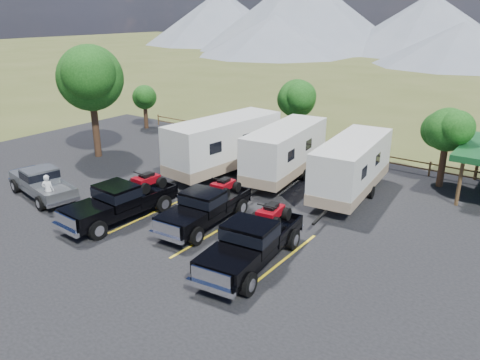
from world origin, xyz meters
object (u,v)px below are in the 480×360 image
Objects in this scene: rig_left at (121,200)px; trailer_right at (352,167)px; pickup_silver at (42,183)px; person_b at (54,183)px; trailer_left at (224,145)px; tree_big_nw at (90,78)px; rig_right at (253,241)px; person_a at (48,190)px; rig_center at (206,206)px; trailer_center at (285,152)px.

rig_left is 0.68× the size of trailer_right.
rig_left reaches higher than pickup_silver.
person_b is (0.46, 0.44, -0.06)m from pickup_silver.
rig_left is 0.62× the size of trailer_left.
rig_right is at bearing -18.84° from tree_big_nw.
rig_right is at bearing 154.13° from person_a.
tree_big_nw reaches higher than rig_left.
trailer_left is (-3.95, 6.57, 0.90)m from rig_center.
pickup_silver is 0.64m from person_b.
tree_big_nw is 0.76× the size of trailer_left.
pickup_silver is at bearing -60.00° from tree_big_nw.
rig_left is 1.10× the size of pickup_silver.
person_b is at bearing -114.24° from trailer_left.
person_a is 1.08× the size of person_b.
rig_center is 4.37m from rig_right.
rig_center is 7.99m from trailer_center.
trailer_right is (4.22, 7.57, 0.75)m from rig_center.
rig_right is 1.13× the size of pickup_silver.
trailer_center is (13.34, 3.73, -3.84)m from tree_big_nw.
pickup_silver is 1.43m from person_a.
rig_left is 1.05× the size of rig_center.
trailer_center is 14.19m from pickup_silver.
rig_left is at bearing -82.61° from trailer_left.
trailer_left is 1.08× the size of trailer_center.
tree_big_nw is 4.82× the size of person_b.
trailer_left is (-7.94, 8.35, 0.83)m from rig_right.
tree_big_nw is at bearing -159.99° from trailer_left.
rig_right is 0.70× the size of trailer_right.
trailer_right is (4.49, -0.38, -0.01)m from trailer_center.
trailer_center reaches higher than person_b.
pickup_silver is at bearing -173.76° from person_b.
trailer_center is at bearing 87.67° from rig_center.
trailer_right is 1.62× the size of pickup_silver.
trailer_center is (-4.26, 9.73, 0.69)m from rig_right.
tree_big_nw is 9.17m from person_b.
tree_big_nw is at bearing 150.78° from rig_left.
rig_right is 4.03× the size of person_b.
tree_big_nw reaches higher than pickup_silver.
trailer_left reaches higher than rig_center.
trailer_left reaches higher than rig_right.
rig_left is at bearing -34.84° from person_b.
rig_right reaches higher than rig_center.
trailer_center reaches higher than trailer_right.
rig_right is 13.16m from person_b.
trailer_center is 4.51m from trailer_right.
tree_big_nw is 1.20× the size of rig_right.
rig_right is 0.64× the size of trailer_left.
rig_left is at bearing -115.69° from trailer_center.
rig_left reaches higher than person_b.
trailer_right is 5.37× the size of person_a.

